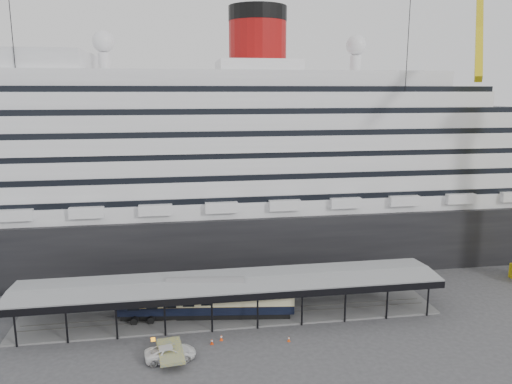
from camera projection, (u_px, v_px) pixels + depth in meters
ground at (236, 333)px, 62.14m from camera, size 200.00×200.00×0.00m
cruise_ship at (214, 155)px, 89.43m from camera, size 130.00×30.00×43.90m
platform_canopy at (231, 299)px, 66.51m from camera, size 56.00×9.18×5.30m
port_truck at (171, 353)px, 56.03m from camera, size 5.96×3.25×1.59m
pullman_carriage at (206, 298)px, 65.90m from camera, size 23.39×5.97×22.78m
traffic_cone_left at (212, 341)px, 59.42m from camera, size 0.43×0.43×0.74m
traffic_cone_mid at (221, 337)px, 60.36m from camera, size 0.50×0.50×0.76m
traffic_cone_right at (289, 339)px, 60.12m from camera, size 0.40×0.40×0.68m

